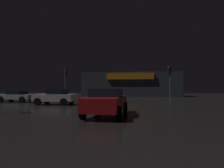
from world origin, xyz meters
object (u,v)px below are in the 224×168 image
at_px(traffic_signal_opposite, 170,75).
at_px(traffic_signal_main, 66,78).
at_px(car_far, 107,101).
at_px(store_building, 131,85).
at_px(car_crossing, 55,97).
at_px(car_near, 17,96).

bearing_deg(traffic_signal_opposite, traffic_signal_main, 178.50).
bearing_deg(car_far, traffic_signal_main, 120.59).
bearing_deg(traffic_signal_main, car_far, -59.41).
height_order(traffic_signal_main, traffic_signal_opposite, traffic_signal_opposite).
distance_m(store_building, car_crossing, 25.19).
xyz_separation_m(car_far, car_crossing, (-6.35, 6.72, -0.03)).
relative_size(traffic_signal_main, traffic_signal_opposite, 0.99).
xyz_separation_m(traffic_signal_main, traffic_signal_opposite, (14.12, -0.37, 0.30)).
height_order(car_far, car_crossing, car_far).
distance_m(car_near, car_far, 15.76).
bearing_deg(traffic_signal_opposite, car_near, -166.40).
height_order(car_near, car_far, car_far).
relative_size(store_building, traffic_signal_main, 4.66).
bearing_deg(car_far, car_near, 142.83).
height_order(traffic_signal_opposite, car_crossing, traffic_signal_opposite).
bearing_deg(car_near, traffic_signal_opposite, 13.60).
bearing_deg(car_near, car_far, -37.17).
height_order(store_building, car_near, store_building).
relative_size(store_building, traffic_signal_opposite, 4.63).
relative_size(store_building, car_crossing, 5.21).
bearing_deg(traffic_signal_main, store_building, 63.34).
height_order(traffic_signal_main, car_far, traffic_signal_main).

